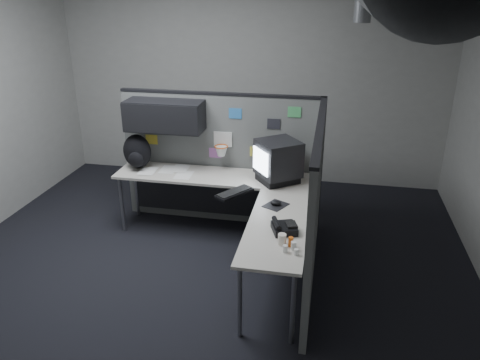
% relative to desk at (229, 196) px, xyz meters
% --- Properties ---
extents(room, '(5.62, 5.62, 3.22)m').
position_rel_desk_xyz_m(room, '(0.41, -0.70, 1.48)').
color(room, black).
rests_on(room, ground).
extents(partition_back, '(2.44, 0.42, 1.63)m').
position_rel_desk_xyz_m(partition_back, '(-0.40, 0.53, 0.38)').
color(partition_back, '#5F615F').
rests_on(partition_back, ground).
extents(partition_right, '(0.07, 2.23, 1.63)m').
position_rel_desk_xyz_m(partition_right, '(0.95, -0.49, 0.21)').
color(partition_right, '#5F615F').
rests_on(partition_right, ground).
extents(desk, '(2.31, 2.11, 0.73)m').
position_rel_desk_xyz_m(desk, '(0.00, 0.00, 0.00)').
color(desk, beige).
rests_on(desk, ground).
extents(monitor, '(0.58, 0.58, 0.48)m').
position_rel_desk_xyz_m(monitor, '(0.50, 0.24, 0.36)').
color(monitor, black).
rests_on(monitor, desk).
extents(keyboard, '(0.38, 0.45, 0.04)m').
position_rel_desk_xyz_m(keyboard, '(0.10, -0.20, 0.14)').
color(keyboard, black).
rests_on(keyboard, desk).
extents(mouse, '(0.27, 0.29, 0.05)m').
position_rel_desk_xyz_m(mouse, '(0.57, -0.39, 0.13)').
color(mouse, black).
rests_on(mouse, desk).
extents(phone, '(0.27, 0.28, 0.11)m').
position_rel_desk_xyz_m(phone, '(0.70, -0.90, 0.16)').
color(phone, black).
rests_on(phone, desk).
extents(bottles, '(0.14, 0.17, 0.08)m').
position_rel_desk_xyz_m(bottles, '(0.80, -1.21, 0.15)').
color(bottles, silver).
rests_on(bottles, desk).
extents(cup, '(0.09, 0.09, 0.10)m').
position_rel_desk_xyz_m(cup, '(0.71, -1.13, 0.17)').
color(cup, silver).
rests_on(cup, desk).
extents(papers, '(0.65, 0.45, 0.01)m').
position_rel_desk_xyz_m(papers, '(-0.78, 0.29, 0.12)').
color(papers, white).
rests_on(papers, desk).
extents(backpack, '(0.36, 0.33, 0.41)m').
position_rel_desk_xyz_m(backpack, '(-1.19, 0.32, 0.32)').
color(backpack, black).
rests_on(backpack, desk).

